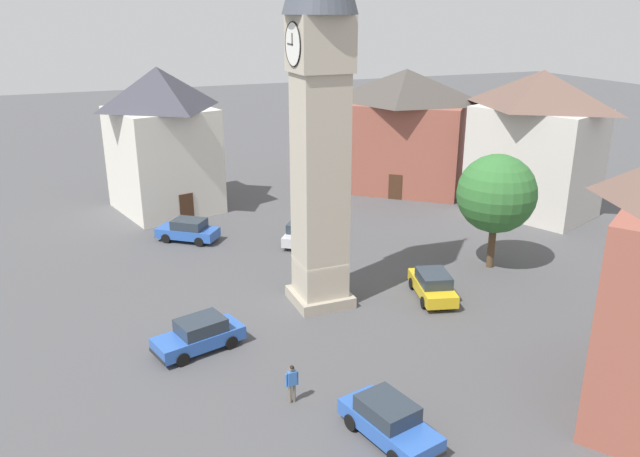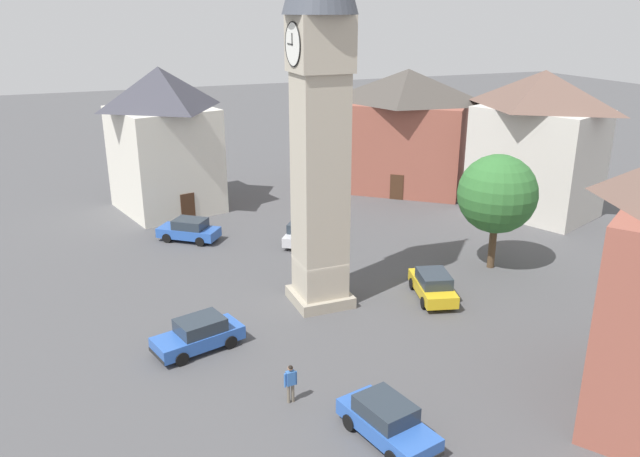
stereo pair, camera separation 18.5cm
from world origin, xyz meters
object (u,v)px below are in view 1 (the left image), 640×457
Objects in this scene: car_silver_kerb at (433,285)px; car_black_far at (302,232)px; building_hall_far at (536,142)px; car_white_side at (389,421)px; building_shop_left at (404,130)px; pedestrian at (292,380)px; car_red_corner at (188,230)px; building_terrace_right at (162,139)px; tree at (497,194)px; clock_tower at (320,65)px; car_blue_kerb at (199,335)px.

car_silver_kerb is 11.33m from car_black_far.
building_hall_far is at bearing -91.25° from car_black_far.
building_shop_left reaches higher than car_white_side.
pedestrian reaches higher than car_silver_kerb.
car_red_corner is 9.20m from building_terrace_right.
pedestrian is 0.15× the size of building_terrace_right.
tree is (-11.56, -16.23, 3.89)m from car_red_corner.
car_silver_kerb is (-1.85, -5.88, -11.71)m from clock_tower.
building_hall_far reaches higher than car_red_corner.
car_red_corner is at bearing 106.06° from building_shop_left.
car_black_far is at bearing 88.75° from building_hall_far.
pedestrian reaches higher than car_red_corner.
car_white_side is (-9.65, 7.87, 0.00)m from car_silver_kerb.
building_terrace_right is (21.81, 10.73, 4.82)m from car_silver_kerb.
tree is at bearing -80.55° from car_blue_kerb.
clock_tower is 1.97× the size of building_hall_far.
car_red_corner is 0.99× the size of car_black_far.
building_terrace_right reaches higher than car_white_side.
car_silver_kerb is 12.10m from pedestrian.
building_hall_far is at bearing -55.68° from car_silver_kerb.
building_hall_far is (-0.41, -18.71, 4.73)m from car_black_far.
car_white_side is at bearing 130.98° from building_hall_far.
building_shop_left is at bearing -30.15° from car_white_side.
clock_tower is 1.78× the size of building_shop_left.
car_black_far is 14.04m from building_terrace_right.
tree is at bearing -61.72° from pedestrian.
clock_tower is 13.24m from car_silver_kerb.
car_silver_kerb is 17.55m from car_red_corner.
clock_tower is at bearing -166.34° from building_terrace_right.
car_red_corner is at bearing -179.08° from building_terrace_right.
building_hall_far reaches higher than tree.
car_silver_kerb is at bearing 124.32° from building_hall_far.
car_white_side is 18.52m from tree.
clock_tower is 17.51m from car_red_corner.
car_black_far is at bearing -21.95° from pedestrian.
car_silver_kerb is 1.02× the size of car_black_far.
building_terrace_right is at bearing 66.10° from building_hall_far.
tree is (-8.33, -9.18, 3.89)m from car_black_far.
tree is (3.09, -18.58, 3.89)m from car_blue_kerb.
building_shop_left is 1.09× the size of building_terrace_right.
building_shop_left is (17.82, -15.04, -7.23)m from clock_tower.
building_shop_left is (5.69, -19.77, 4.48)m from car_red_corner.
building_hall_far is (-11.47, -25.88, -0.09)m from building_terrace_right.
car_silver_kerb is at bearing -153.80° from building_terrace_right.
building_shop_left is at bearing -24.97° from car_silver_kerb.
building_hall_far is (20.00, -23.02, 4.73)m from car_white_side.
car_white_side is 20.86m from car_black_far.
tree is 25.38m from building_terrace_right.
car_white_side is 0.40× the size of building_terrace_right.
building_hall_far is (-3.64, -25.76, 4.73)m from car_red_corner.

